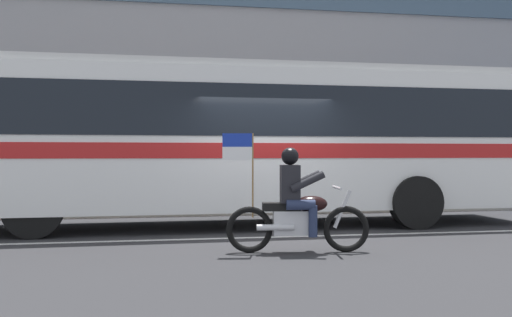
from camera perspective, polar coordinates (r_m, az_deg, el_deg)
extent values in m
plane|color=#2B2B2D|center=(11.57, 0.93, -6.87)|extent=(60.00, 60.00, 0.00)
cube|color=#A39E93|center=(16.56, -2.74, -4.39)|extent=(28.00, 3.80, 0.15)
cube|color=silver|center=(10.99, 1.58, -7.23)|extent=(26.60, 0.14, 0.01)
cube|color=gray|center=(19.05, -3.76, 10.15)|extent=(28.00, 0.80, 9.36)
cube|color=#384C60|center=(18.43, -3.58, 6.07)|extent=(25.76, 0.10, 1.40)
cube|color=white|center=(12.59, -1.75, 1.62)|extent=(12.23, 2.79, 2.70)
cube|color=black|center=(12.62, -1.75, 4.12)|extent=(11.26, 2.81, 0.96)
cube|color=red|center=(12.59, -1.75, 0.71)|extent=(11.99, 2.82, 0.28)
cube|color=silver|center=(12.70, -1.75, 7.99)|extent=(11.98, 2.66, 0.16)
cylinder|color=black|center=(11.42, -19.84, -4.36)|extent=(1.04, 0.30, 1.04)
cylinder|color=black|center=(12.51, 14.53, -3.94)|extent=(1.04, 0.30, 1.04)
torus|color=black|center=(9.40, 8.31, -6.45)|extent=(0.70, 0.19, 0.69)
torus|color=black|center=(9.24, -0.61, -6.56)|extent=(0.70, 0.19, 0.69)
cube|color=silver|center=(9.28, 3.58, -5.92)|extent=(0.67, 0.37, 0.36)
ellipsoid|color=black|center=(9.28, 5.12, -4.18)|extent=(0.52, 0.35, 0.24)
cube|color=black|center=(9.24, 2.34, -4.45)|extent=(0.59, 0.34, 0.12)
cylinder|color=silver|center=(9.36, 7.95, -4.63)|extent=(0.28, 0.10, 0.58)
cylinder|color=silver|center=(9.32, 7.47, -2.68)|extent=(0.13, 0.64, 0.04)
cylinder|color=silver|center=(9.10, 1.80, -6.36)|extent=(0.56, 0.17, 0.09)
cube|color=black|center=(9.23, 3.15, -2.34)|extent=(0.33, 0.40, 0.56)
sphere|color=black|center=(9.21, 3.15, 0.21)|extent=(0.26, 0.26, 0.26)
cylinder|color=#232D4C|center=(9.44, 3.89, -4.10)|extent=(0.44, 0.21, 0.15)
cylinder|color=#232D4C|center=(9.48, 4.97, -5.54)|extent=(0.13, 0.13, 0.46)
cylinder|color=#232D4C|center=(9.08, 4.14, -4.28)|extent=(0.44, 0.21, 0.15)
cylinder|color=#232D4C|center=(9.13, 5.27, -5.77)|extent=(0.13, 0.13, 0.46)
cylinder|color=black|center=(9.45, 4.48, -2.03)|extent=(0.53, 0.19, 0.32)
cylinder|color=black|center=(9.05, 4.79, -2.14)|extent=(0.53, 0.19, 0.32)
cylinder|color=olive|center=(9.18, -0.30, -1.57)|extent=(0.02, 0.02, 1.25)
cube|color=#1933A5|center=(9.17, -1.74, 1.71)|extent=(0.44, 0.08, 0.20)
cube|color=white|center=(9.17, -1.74, 0.46)|extent=(0.44, 0.08, 0.20)
cylinder|color=#4C8C3F|center=(15.32, -1.21, -3.41)|extent=(0.22, 0.22, 0.58)
sphere|color=#4C8C3F|center=(15.30, -1.21, -2.07)|extent=(0.20, 0.20, 0.20)
cylinder|color=#4C8C3F|center=(15.18, -1.12, -3.34)|extent=(0.09, 0.10, 0.09)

